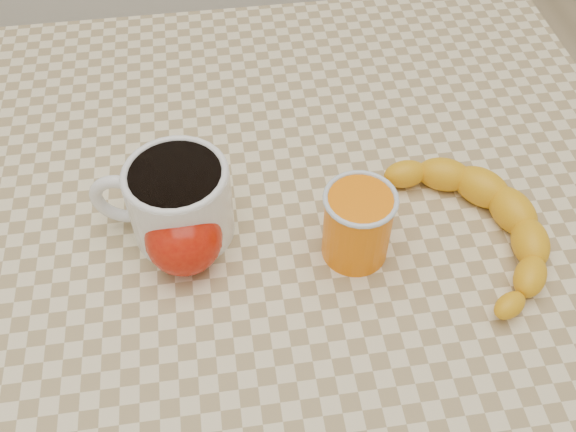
{
  "coord_description": "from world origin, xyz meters",
  "views": [
    {
      "loc": [
        -0.06,
        -0.4,
        1.25
      ],
      "look_at": [
        0.0,
        0.0,
        0.77
      ],
      "focal_mm": 40.0,
      "sensor_mm": 36.0,
      "label": 1
    }
  ],
  "objects": [
    {
      "name": "table",
      "position": [
        0.0,
        0.0,
        0.66
      ],
      "size": [
        0.8,
        0.8,
        0.75
      ],
      "color": "beige",
      "rests_on": "ground"
    },
    {
      "name": "coffee_mug",
      "position": [
        -0.1,
        0.01,
        0.8
      ],
      "size": [
        0.15,
        0.12,
        0.08
      ],
      "color": "white",
      "rests_on": "table"
    },
    {
      "name": "orange_juice_glass",
      "position": [
        0.06,
        -0.04,
        0.79
      ],
      "size": [
        0.07,
        0.07,
        0.08
      ],
      "color": "orange",
      "rests_on": "table"
    },
    {
      "name": "apple",
      "position": [
        -0.1,
        -0.02,
        0.78
      ],
      "size": [
        0.09,
        0.09,
        0.07
      ],
      "color": "#A60E05",
      "rests_on": "table"
    },
    {
      "name": "banana",
      "position": [
        0.17,
        -0.03,
        0.77
      ],
      "size": [
        0.32,
        0.35,
        0.04
      ],
      "primitive_type": null,
      "rotation": [
        0.0,
        0.0,
        0.34
      ],
      "color": "#EBA914",
      "rests_on": "table"
    }
  ]
}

